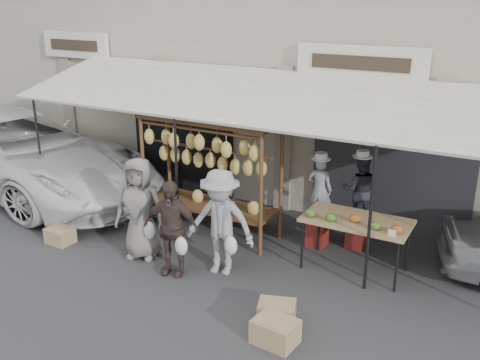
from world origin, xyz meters
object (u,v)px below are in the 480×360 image
(customer_right, at_px, (220,223))
(crate_near_a, at_px, (277,313))
(customer_mid, at_px, (171,228))
(crate_near_b, at_px, (275,331))
(vendor_right, at_px, (360,190))
(crate_far, at_px, (60,236))
(produce_table, at_px, (356,222))
(vendor_left, at_px, (319,190))
(customer_left, at_px, (140,208))
(van, at_px, (11,131))
(banana_rack, at_px, (209,154))

(customer_right, height_order, crate_near_a, customer_right)
(customer_right, bearing_deg, customer_mid, -159.22)
(crate_near_a, distance_m, crate_near_b, 0.45)
(vendor_right, bearing_deg, crate_near_b, 73.39)
(customer_mid, xyz_separation_m, crate_far, (-2.45, -0.12, -0.65))
(produce_table, xyz_separation_m, crate_far, (-4.99, -1.62, -0.72))
(crate_near_a, xyz_separation_m, crate_far, (-4.54, 0.34, -0.01))
(vendor_left, xyz_separation_m, crate_far, (-4.13, -2.21, -0.93))
(produce_table, relative_size, customer_left, 0.96)
(customer_left, height_order, customer_right, customer_left)
(vendor_right, distance_m, customer_right, 2.57)
(customer_mid, distance_m, van, 6.23)
(customer_mid, height_order, customer_right, customer_right)
(customer_left, distance_m, van, 5.40)
(produce_table, relative_size, customer_right, 0.97)
(banana_rack, height_order, crate_near_b, banana_rack)
(crate_near_b, bearing_deg, crate_far, 171.03)
(crate_near_a, bearing_deg, customer_right, 148.96)
(vendor_right, distance_m, crate_near_b, 3.36)
(banana_rack, distance_m, crate_near_b, 3.80)
(banana_rack, relative_size, customer_left, 1.46)
(banana_rack, xyz_separation_m, van, (-5.67, 0.22, -0.31))
(produce_table, height_order, crate_near_b, produce_table)
(crate_far, bearing_deg, vendor_left, 28.21)
(produce_table, xyz_separation_m, crate_near_b, (-0.27, -2.36, -0.70))
(customer_left, bearing_deg, customer_mid, -31.78)
(produce_table, bearing_deg, crate_near_a, -102.91)
(customer_left, height_order, crate_near_b, customer_left)
(produce_table, xyz_separation_m, vendor_left, (-0.86, 0.60, 0.20))
(customer_mid, height_order, crate_near_a, customer_mid)
(crate_near_b, bearing_deg, customer_left, 160.65)
(customer_right, height_order, van, van)
(customer_left, height_order, crate_far, customer_left)
(banana_rack, height_order, produce_table, banana_rack)
(banana_rack, relative_size, produce_table, 1.53)
(banana_rack, bearing_deg, customer_right, -50.95)
(vendor_left, bearing_deg, crate_far, 21.21)
(van, bearing_deg, vendor_right, -75.58)
(banana_rack, xyz_separation_m, customer_left, (-0.52, -1.36, -0.68))
(produce_table, distance_m, crate_near_a, 2.13)
(crate_near_a, relative_size, crate_far, 1.08)
(banana_rack, bearing_deg, customer_mid, -79.87)
(customer_right, distance_m, crate_far, 3.25)
(produce_table, relative_size, crate_near_a, 3.33)
(vendor_left, height_order, crate_far, vendor_left)
(vendor_right, xyz_separation_m, customer_mid, (-2.32, -2.37, -0.29))
(crate_near_a, bearing_deg, van, 164.32)
(crate_near_b, bearing_deg, vendor_right, 89.12)
(vendor_left, xyz_separation_m, crate_near_a, (0.42, -2.55, -0.92))
(vendor_left, xyz_separation_m, vendor_right, (0.64, 0.27, 0.02))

